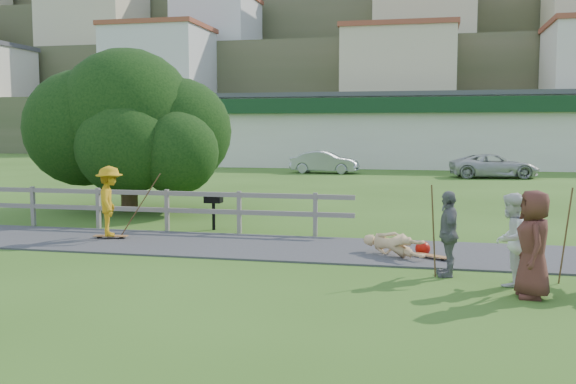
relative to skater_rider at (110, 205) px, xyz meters
name	(u,v)px	position (x,y,z in m)	size (l,w,h in m)	color
ground	(194,258)	(2.79, -1.69, -0.85)	(260.00, 260.00, 0.00)	#335919
path	(217,245)	(2.79, -0.19, -0.83)	(34.00, 3.00, 0.04)	#353537
fence	(78,201)	(-1.83, 1.61, -0.13)	(15.05, 0.10, 1.10)	slate
strip_mall	(420,130)	(6.79, 33.25, 1.73)	(32.50, 10.75, 5.10)	silver
hillside	(402,53)	(2.79, 89.62, 13.56)	(220.00, 67.00, 47.50)	#465331
skater_rider	(110,205)	(0.00, 0.00, 0.00)	(1.10, 0.63, 1.71)	#CD9313
skater_fallen	(394,245)	(6.87, -0.70, -0.57)	(1.52, 0.36, 0.56)	#DBB379
spectator_a	(511,239)	(8.98, -2.68, -0.05)	(0.78, 0.61, 1.61)	white
spectator_b	(448,234)	(7.94, -2.18, -0.06)	(0.93, 0.39, 1.58)	slate
spectator_c	(534,244)	(9.24, -3.44, 0.02)	(0.85, 0.55, 1.74)	#532921
car_silver	(325,162)	(1.36, 24.03, -0.19)	(1.41, 4.05, 1.33)	#9FA3A6
car_white	(494,166)	(11.01, 22.46, -0.20)	(2.17, 4.70, 1.31)	#B7B8B3
tree	(128,146)	(-2.08, 5.22, 1.27)	(7.23, 7.23, 4.25)	black
bbq	(214,212)	(1.96, 2.00, -0.37)	(0.45, 0.34, 0.97)	black
longboard_rider	(111,238)	(0.00, 0.00, -0.81)	(0.83, 0.20, 0.09)	#9C6033
longboard_fallen	(432,258)	(7.67, -0.80, -0.81)	(0.84, 0.21, 0.09)	#9C6033
helmet	(423,248)	(7.47, -0.35, -0.69)	(0.32, 0.32, 0.32)	#AE1106
pole_rider	(140,199)	(0.60, 0.40, 0.12)	(0.03, 0.03, 1.95)	brown
pole_spec_left	(433,231)	(7.68, -2.31, 0.00)	(0.03, 0.03, 1.70)	brown
pole_spec_right	(566,236)	(9.92, -2.35, 0.00)	(0.03, 0.03, 1.71)	brown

